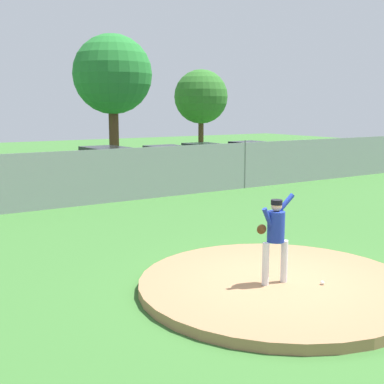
# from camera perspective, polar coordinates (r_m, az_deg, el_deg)

# --- Properties ---
(ground_plane) EXTENTS (80.00, 80.00, 0.00)m
(ground_plane) POSITION_cam_1_polar(r_m,az_deg,el_deg) (14.70, -6.42, -4.01)
(ground_plane) COLOR #386B2D
(asphalt_strip) EXTENTS (44.00, 7.00, 0.01)m
(asphalt_strip) POSITION_cam_1_polar(r_m,az_deg,el_deg) (22.50, -16.16, 0.37)
(asphalt_strip) COLOR #2B2B2D
(asphalt_strip) RESTS_ON ground_plane
(pitchers_mound) EXTENTS (5.27, 5.27, 0.18)m
(pitchers_mound) POSITION_cam_1_polar(r_m,az_deg,el_deg) (9.89, 9.60, -10.29)
(pitchers_mound) COLOR #99704C
(pitchers_mound) RESTS_ON ground_plane
(pitcher_youth) EXTENTS (0.80, 0.32, 1.68)m
(pitcher_youth) POSITION_cam_1_polar(r_m,az_deg,el_deg) (9.41, 9.37, -4.50)
(pitcher_youth) COLOR silver
(pitcher_youth) RESTS_ON pitchers_mound
(baseball) EXTENTS (0.07, 0.07, 0.07)m
(baseball) POSITION_cam_1_polar(r_m,az_deg,el_deg) (9.79, 14.48, -9.87)
(baseball) COLOR white
(baseball) RESTS_ON pitchers_mound
(chainlink_fence) EXTENTS (36.32, 0.07, 2.06)m
(chainlink_fence) POSITION_cam_1_polar(r_m,az_deg,el_deg) (18.14, -12.14, 1.55)
(chainlink_fence) COLOR gray
(chainlink_fence) RESTS_ON ground_plane
(parked_car_white) EXTENTS (2.02, 4.32, 1.61)m
(parked_car_white) POSITION_cam_1_polar(r_m,az_deg,el_deg) (27.50, 6.96, 3.89)
(parked_car_white) COLOR silver
(parked_car_white) RESTS_ON ground_plane
(parked_car_champagne) EXTENTS (2.14, 4.89, 1.63)m
(parked_car_champagne) POSITION_cam_1_polar(r_m,az_deg,el_deg) (23.65, -9.46, 2.97)
(parked_car_champagne) COLOR tan
(parked_car_champagne) RESTS_ON ground_plane
(parked_car_slate) EXTENTS (2.00, 4.71, 1.56)m
(parked_car_slate) POSITION_cam_1_polar(r_m,az_deg,el_deg) (26.61, 1.60, 3.72)
(parked_car_slate) COLOR slate
(parked_car_slate) RESTS_ON ground_plane
(parked_car_navy) EXTENTS (1.92, 4.36, 1.60)m
(parked_car_navy) POSITION_cam_1_polar(r_m,az_deg,el_deg) (24.37, -2.57, 3.23)
(parked_car_navy) COLOR #161E4C
(parked_car_navy) RESTS_ON ground_plane
(tree_tall_centre) EXTENTS (4.72, 4.72, 7.76)m
(tree_tall_centre) POSITION_cam_1_polar(r_m,az_deg,el_deg) (31.30, -8.96, 12.90)
(tree_tall_centre) COLOR #4C331E
(tree_tall_centre) RESTS_ON ground_plane
(tree_broad_left) EXTENTS (3.91, 3.91, 6.18)m
(tree_broad_left) POSITION_cam_1_polar(r_m,az_deg,el_deg) (37.42, 1.03, 10.67)
(tree_broad_left) COLOR #4C331E
(tree_broad_left) RESTS_ON ground_plane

